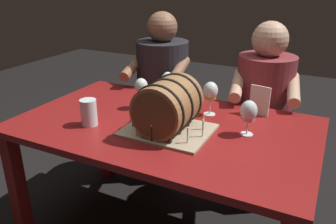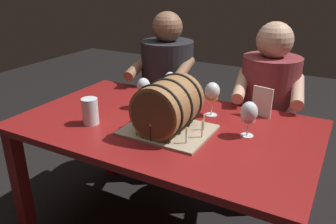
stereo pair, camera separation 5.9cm
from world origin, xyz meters
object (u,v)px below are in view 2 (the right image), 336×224
(wine_glass_empty, at_px, (144,87))
(barrel_cake, at_px, (168,107))
(wine_glass_rose, at_px, (249,114))
(person_seated_left, at_px, (167,100))
(menu_card, at_px, (262,102))
(beer_pint, at_px, (90,112))
(person_seated_right, at_px, (265,122))
(wine_glass_red, at_px, (170,83))
(dining_table, at_px, (165,141))
(wine_glass_amber, at_px, (212,93))

(wine_glass_empty, bearing_deg, barrel_cake, -37.57)
(wine_glass_empty, distance_m, wine_glass_rose, 0.62)
(barrel_cake, distance_m, person_seated_left, 0.90)
(menu_card, bearing_deg, beer_pint, -132.79)
(beer_pint, xyz_separation_m, person_seated_right, (0.68, 0.85, -0.24))
(wine_glass_empty, distance_m, person_seated_left, 0.62)
(wine_glass_red, height_order, menu_card, wine_glass_red)
(dining_table, bearing_deg, person_seated_left, 118.21)
(barrel_cake, distance_m, wine_glass_amber, 0.31)
(dining_table, relative_size, beer_pint, 11.18)
(wine_glass_amber, distance_m, person_seated_left, 0.75)
(barrel_cake, relative_size, beer_pint, 3.04)
(person_seated_left, bearing_deg, wine_glass_amber, -41.03)
(person_seated_right, bearing_deg, wine_glass_amber, -113.08)
(wine_glass_red, xyz_separation_m, wine_glass_rose, (0.51, -0.18, -0.02))
(wine_glass_red, relative_size, menu_card, 1.24)
(wine_glass_empty, height_order, wine_glass_rose, wine_glass_empty)
(wine_glass_empty, bearing_deg, beer_pint, -109.95)
(wine_glass_amber, relative_size, wine_glass_empty, 1.05)
(barrel_cake, bearing_deg, wine_glass_amber, 69.90)
(wine_glass_empty, bearing_deg, person_seated_left, 105.52)
(wine_glass_red, relative_size, beer_pint, 1.48)
(barrel_cake, distance_m, wine_glass_empty, 0.34)
(wine_glass_amber, xyz_separation_m, person_seated_right, (0.19, 0.46, -0.30))
(dining_table, xyz_separation_m, person_seated_right, (0.36, 0.67, -0.07))
(wine_glass_rose, xyz_separation_m, person_seated_left, (-0.77, 0.61, -0.27))
(beer_pint, bearing_deg, wine_glass_red, 61.79)
(wine_glass_amber, bearing_deg, person_seated_left, 138.97)
(wine_glass_amber, xyz_separation_m, wine_glass_empty, (-0.37, -0.08, -0.00))
(barrel_cake, relative_size, wine_glass_red, 2.06)
(wine_glass_rose, xyz_separation_m, person_seated_right, (-0.05, 0.61, -0.29))
(beer_pint, distance_m, person_seated_left, 0.88)
(beer_pint, bearing_deg, wine_glass_amber, 39.00)
(wine_glass_amber, bearing_deg, wine_glass_red, 174.84)
(dining_table, bearing_deg, wine_glass_empty, 147.75)
(wine_glass_amber, relative_size, menu_card, 1.14)
(wine_glass_empty, bearing_deg, wine_glass_red, 43.26)
(wine_glass_empty, height_order, menu_card, wine_glass_empty)
(wine_glass_amber, distance_m, wine_glass_empty, 0.38)
(beer_pint, bearing_deg, person_seated_left, 92.30)
(barrel_cake, xyz_separation_m, person_seated_left, (-0.42, 0.74, -0.28))
(dining_table, relative_size, person_seated_left, 1.24)
(dining_table, height_order, menu_card, menu_card)
(wine_glass_empty, height_order, beer_pint, wine_glass_empty)
(dining_table, bearing_deg, wine_glass_red, 112.66)
(menu_card, xyz_separation_m, person_seated_left, (-0.76, 0.34, -0.24))
(wine_glass_empty, relative_size, wine_glass_red, 0.88)
(wine_glass_empty, xyz_separation_m, person_seated_left, (-0.15, 0.54, -0.28))
(wine_glass_empty, height_order, wine_glass_red, wine_glass_red)
(dining_table, relative_size, wine_glass_red, 7.56)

